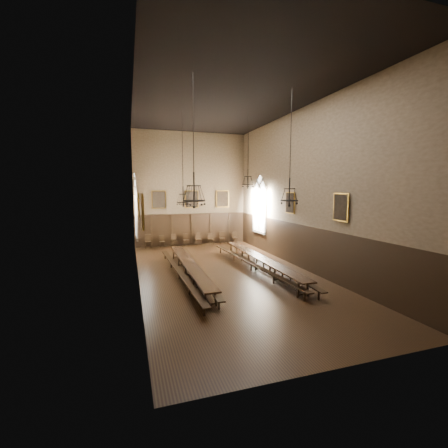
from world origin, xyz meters
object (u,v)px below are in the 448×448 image
chair_6 (222,240)px  chair_3 (186,242)px  bench_right_inner (251,265)px  chair_1 (162,244)px  bench_left_outer (179,273)px  table_right (260,263)px  chair_5 (211,241)px  chandelier_front_left (194,193)px  chair_2 (174,243)px  chandelier_back_left (183,195)px  chair_7 (235,240)px  chandelier_back_right (248,179)px  bench_right_outer (270,265)px  bench_left_inner (198,270)px  chair_4 (198,241)px  table_left (189,270)px  chair_0 (148,244)px  chandelier_front_right (289,193)px

chair_6 → chair_3: bearing=-175.3°
bench_right_inner → chair_1: size_ratio=11.88×
chair_1 → bench_left_outer: bearing=-91.8°
table_right → chair_5: chair_5 is taller
bench_right_inner → chandelier_front_left: 6.40m
chair_2 → chair_3: size_ratio=1.02×
table_right → chandelier_back_left: size_ratio=1.81×
bench_right_inner → chair_7: chair_7 is taller
chair_2 → chandelier_back_left: (-0.28, -5.91, 3.87)m
chair_1 → chair_3: 1.90m
chandelier_back_right → chair_6: bearing=88.2°
chair_5 → bench_right_outer: bearing=-86.7°
chandelier_back_right → chair_7: bearing=77.6°
bench_left_inner → chair_4: bearing=76.8°
table_left → chandelier_back_left: bearing=85.8°
bench_right_outer → chandelier_front_left: (-4.88, -2.87, 4.08)m
table_left → bench_right_outer: table_left is taller
chair_0 → chair_4: size_ratio=1.07×
table_right → chandelier_back_right: (0.24, 2.46, 4.74)m
chair_2 → chandelier_back_right: size_ratio=0.22×
table_right → chandelier_back_right: 5.34m
chair_2 → chandelier_front_left: size_ratio=0.19×
bench_right_outer → chair_6: size_ratio=10.27×
chandelier_back_right → table_right: bearing=-95.6°
table_left → chair_6: bearing=62.2°
table_right → chair_1: 9.61m
bench_left_inner → chandelier_front_left: chandelier_front_left is taller
bench_left_outer → chandelier_back_left: bearing=74.7°
bench_left_inner → chandelier_back_right: bearing=32.0°
chandelier_back_right → chandelier_front_left: bearing=-129.7°
chair_4 → chair_6: (2.03, -0.03, 0.01)m
table_right → chair_5: 8.41m
table_right → chair_4: size_ratio=10.06×
chair_0 → chair_1: size_ratio=1.18×
chair_3 → chandelier_front_left: bearing=-102.6°
chair_0 → bench_right_outer: bearing=-56.0°
table_right → bench_right_outer: bearing=-23.0°
chair_0 → chair_4: 3.95m
table_left → table_right: 4.01m
bench_left_inner → bench_right_inner: 3.03m
table_right → bench_right_inner: table_right is taller
bench_left_inner → chandelier_back_right: size_ratio=2.35×
chair_5 → chair_0: bearing=175.2°
chair_2 → chair_1: bearing=162.4°
chair_6 → chandelier_back_left: 8.22m
chair_6 → chandelier_front_right: chandelier_front_right is taller
bench_right_outer → chandelier_front_left: bearing=-149.6°
chair_3 → chair_4: chair_4 is taller
bench_left_inner → chair_2: (0.00, 8.32, 0.00)m
bench_left_inner → chair_5: size_ratio=11.50×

